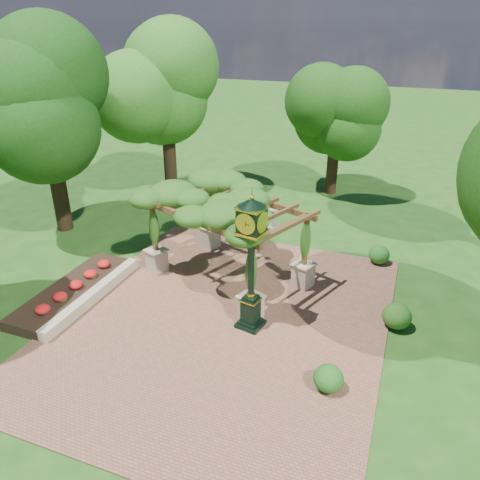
% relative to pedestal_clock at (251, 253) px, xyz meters
% --- Properties ---
extents(ground, '(120.00, 120.00, 0.00)m').
position_rel_pedestal_clock_xyz_m(ground, '(-0.92, -1.01, -2.60)').
color(ground, '#1E4714').
rests_on(ground, ground).
extents(brick_plaza, '(10.00, 12.00, 0.04)m').
position_rel_pedestal_clock_xyz_m(brick_plaza, '(-0.92, -0.01, -2.58)').
color(brick_plaza, brown).
rests_on(brick_plaza, ground).
extents(border_wall, '(0.35, 5.00, 0.40)m').
position_rel_pedestal_clock_xyz_m(border_wall, '(-5.52, -0.51, -2.40)').
color(border_wall, '#C6B793').
rests_on(border_wall, ground).
extents(flower_bed, '(1.50, 5.00, 0.36)m').
position_rel_pedestal_clock_xyz_m(flower_bed, '(-6.42, -0.51, -2.42)').
color(flower_bed, red).
rests_on(flower_bed, ground).
extents(pedestal_clock, '(1.00, 1.00, 4.35)m').
position_rel_pedestal_clock_xyz_m(pedestal_clock, '(0.00, 0.00, 0.00)').
color(pedestal_clock, black).
rests_on(pedestal_clock, brick_plaza).
extents(pergola, '(6.37, 5.20, 3.46)m').
position_rel_pedestal_clock_xyz_m(pergola, '(-1.78, 2.49, 0.24)').
color(pergola, tan).
rests_on(pergola, brick_plaza).
extents(sundial, '(0.54, 0.54, 0.94)m').
position_rel_pedestal_clock_xyz_m(sundial, '(-1.53, 7.51, -2.19)').
color(sundial, gray).
rests_on(sundial, ground).
extents(shrub_front, '(0.97, 0.97, 0.71)m').
position_rel_pedestal_clock_xyz_m(shrub_front, '(2.82, -1.91, -2.21)').
color(shrub_front, '#1D5317').
rests_on(shrub_front, brick_plaza).
extents(shrub_mid, '(1.01, 1.01, 0.80)m').
position_rel_pedestal_clock_xyz_m(shrub_mid, '(4.27, 1.54, -2.16)').
color(shrub_mid, '#275518').
rests_on(shrub_mid, brick_plaza).
extents(shrub_back, '(0.89, 0.89, 0.73)m').
position_rel_pedestal_clock_xyz_m(shrub_back, '(3.32, 5.68, -2.20)').
color(shrub_back, '#24621C').
rests_on(shrub_back, brick_plaza).
extents(tree_west_near, '(4.69, 4.69, 8.82)m').
position_rel_pedestal_clock_xyz_m(tree_west_near, '(-10.49, 4.06, 3.46)').
color(tree_west_near, black).
rests_on(tree_west_near, ground).
extents(tree_west_far, '(4.35, 4.35, 7.74)m').
position_rel_pedestal_clock_xyz_m(tree_west_far, '(-8.12, 9.91, 2.71)').
color(tree_west_far, black).
rests_on(tree_west_far, ground).
extents(tree_north, '(3.76, 3.76, 6.81)m').
position_rel_pedestal_clock_xyz_m(tree_north, '(-0.04, 13.23, 2.07)').
color(tree_north, '#372116').
rests_on(tree_north, ground).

